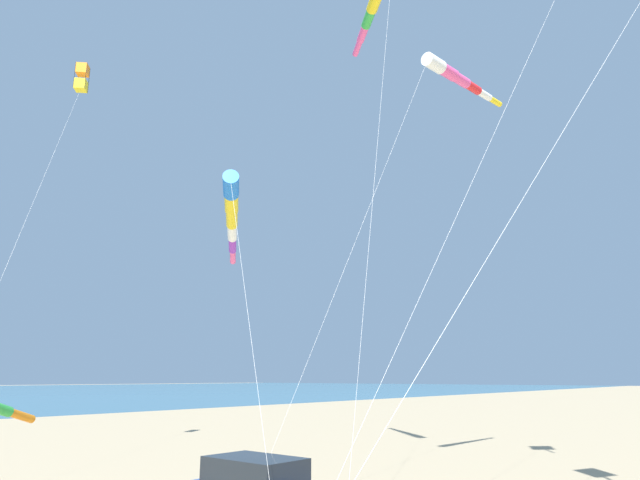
# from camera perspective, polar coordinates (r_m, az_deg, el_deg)

# --- Properties ---
(kite_windsock_small_distant) EXTENTS (3.18, 13.49, 16.96)m
(kite_windsock_small_distant) POSITION_cam_1_polar(r_m,az_deg,el_deg) (26.12, 13.66, 15.75)
(kite_windsock_small_distant) COLOR white
(kite_windsock_small_distant) RESTS_ON ground_plane
(kite_windsock_green_low_center) EXTENTS (8.91, 6.35, 10.39)m
(kite_windsock_green_low_center) POSITION_cam_1_polar(r_m,az_deg,el_deg) (20.16, -8.96, 2.74)
(kite_windsock_green_low_center) COLOR blue
(kite_windsock_green_low_center) RESTS_ON ground_plane
(kite_box_long_streamer_right) EXTENTS (9.01, 8.12, 20.47)m
(kite_box_long_streamer_right) POSITION_cam_1_polar(r_m,az_deg,el_deg) (34.15, -23.05, 14.89)
(kite_box_long_streamer_right) COLOR orange
(kite_box_long_streamer_right) RESTS_ON ground_plane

